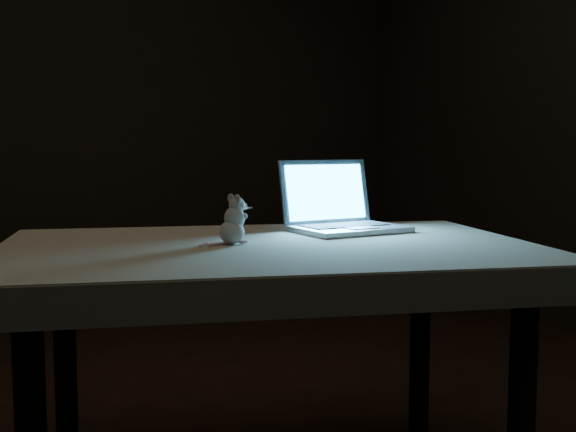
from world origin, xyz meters
TOP-DOWN VIEW (x-y plane):
  - back_wall at (0.00, 2.50)m, footprint 4.50×0.04m
  - table at (0.08, -0.03)m, footprint 1.49×1.19m
  - tablecloth at (0.07, 0.03)m, footprint 1.43×0.99m
  - laptop at (0.42, 0.09)m, footprint 0.32×0.28m
  - plush_mouse at (-0.00, 0.01)m, footprint 0.11×0.11m

SIDE VIEW (x-z plane):
  - table at x=0.08m, z-range 0.00..0.69m
  - tablecloth at x=0.07m, z-range 0.62..0.70m
  - plush_mouse at x=0.00m, z-range 0.70..0.83m
  - laptop at x=0.42m, z-range 0.70..0.92m
  - back_wall at x=0.00m, z-range 0.00..2.60m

